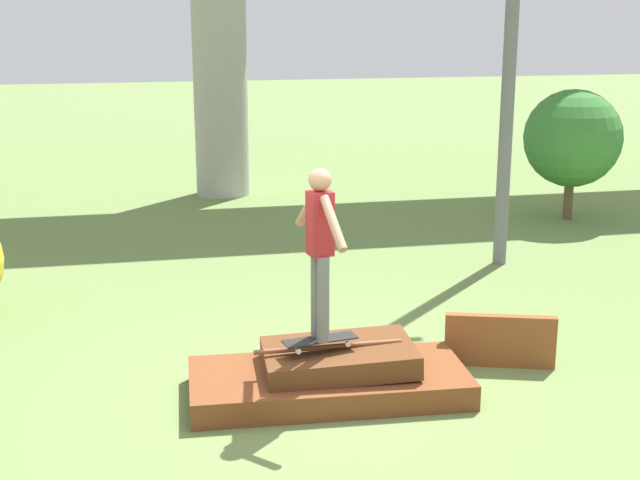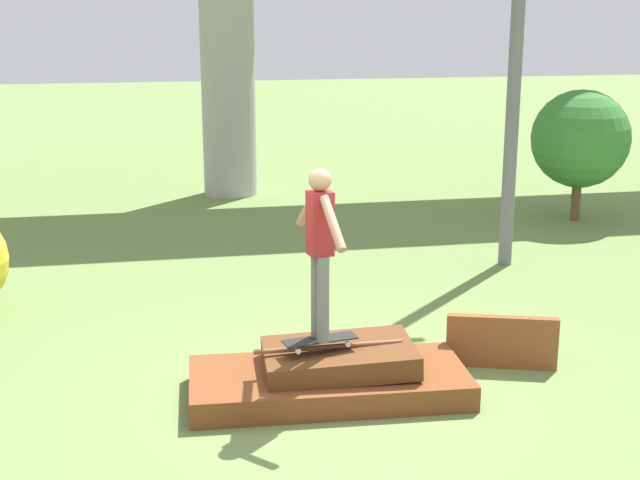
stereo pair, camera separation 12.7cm
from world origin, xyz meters
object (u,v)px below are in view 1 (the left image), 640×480
(skater, at_px, (320,241))
(utility_pole, at_px, (512,16))
(skateboard, at_px, (320,340))
(tree_behind_left, at_px, (573,138))

(skater, distance_m, utility_pole, 5.95)
(skateboard, distance_m, tree_behind_left, 9.09)
(skater, relative_size, tree_behind_left, 0.71)
(skater, xyz_separation_m, utility_pole, (3.69, 4.19, 2.06))
(skateboard, distance_m, skater, 1.01)
(utility_pole, height_order, tree_behind_left, utility_pole)
(utility_pole, xyz_separation_m, tree_behind_left, (2.40, 2.50, -2.18))
(skateboard, distance_m, utility_pole, 6.37)
(skater, bearing_deg, skateboard, 0.00)
(skateboard, xyz_separation_m, tree_behind_left, (6.09, 6.69, 0.88))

